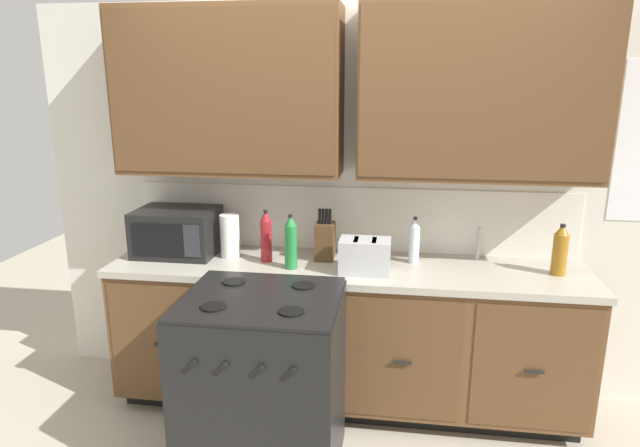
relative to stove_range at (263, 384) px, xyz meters
The scene contains 13 objects.
ground_plane 0.67m from the stove_range, 43.59° to the left, with size 8.00×8.00×0.00m, color #B2A893.
wall_unit 1.47m from the stove_range, 67.09° to the left, with size 3.92×0.40×2.39m.
counter_run 0.72m from the stove_range, 60.92° to the left, with size 2.75×0.64×0.90m.
stove_range is the anchor object (origin of this frame).
microwave 1.14m from the stove_range, 135.24° to the left, with size 0.48×0.37×0.28m.
toaster 0.87m from the stove_range, 48.33° to the left, with size 0.28×0.18×0.19m.
knife_block 0.93m from the stove_range, 73.67° to the left, with size 0.11×0.14×0.31m.
sink_faucet 1.49m from the stove_range, 37.01° to the left, with size 0.02×0.02×0.20m, color #B2B5BA.
paper_towel_roll 0.96m from the stove_range, 117.88° to the left, with size 0.12×0.12×0.26m, color white.
bottle_amber 1.74m from the stove_range, 22.77° to the left, with size 0.08×0.08×0.29m.
bottle_red 0.87m from the stove_range, 101.21° to the left, with size 0.07×0.07×0.31m.
bottle_clear 1.18m from the stove_range, 44.77° to the left, with size 0.06×0.06×0.28m.
bottle_green 0.79m from the stove_range, 85.33° to the left, with size 0.07×0.07×0.31m.
Camera 1 is at (0.28, -2.70, 1.94)m, focal length 30.78 mm.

